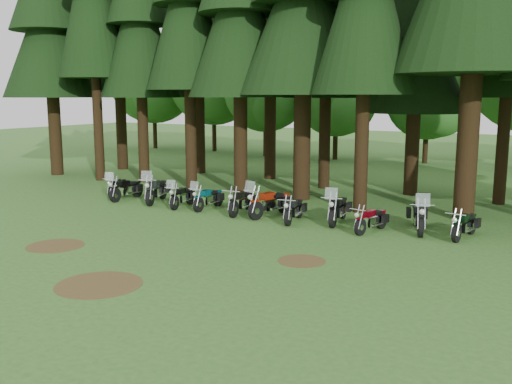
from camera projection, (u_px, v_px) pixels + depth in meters
The scene contains 26 objects.
ground at pixel (169, 244), 18.33m from camera, with size 120.00×120.00×0.00m, color #336125.
pine_front_0 at pixel (48, 8), 32.72m from camera, with size 5.49×5.49×16.17m.
pine_back_0 at pixel (116, 4), 35.21m from camera, with size 5.00×5.00×17.21m.
pine_back_1 at pixel (198, 9), 33.51m from camera, with size 4.52×4.52×16.22m.
pine_back_2 at pixel (271, 2), 31.09m from camera, with size 4.85×4.85×16.30m.
pine_back_4 at pixel (418, 17), 26.12m from camera, with size 4.94×4.94×13.78m.
decid_0 at pixel (155, 81), 49.87m from camera, with size 8.00×7.78×10.00m.
decid_1 at pixel (216, 81), 47.22m from camera, with size 7.91×7.69×9.88m.
decid_2 at pixel (268, 92), 43.74m from camera, with size 6.72×6.53×8.40m.
decid_3 at pixel (339, 98), 41.23m from camera, with size 6.12×5.95×7.65m.
decid_4 at pixel (431, 100), 39.09m from camera, with size 5.93×5.76×7.41m.
dirt_patch_0 at pixel (55, 246), 18.15m from camera, with size 1.80×1.80×0.01m, color #4C3D1E.
dirt_patch_1 at pixel (302, 261), 16.48m from camera, with size 1.40×1.40×0.01m, color #4C3D1E.
dirt_patch_2 at pixel (99, 285), 14.44m from camera, with size 2.20×2.20×0.01m, color #4C3D1E.
motorcycle_0 at pixel (117, 187), 26.96m from camera, with size 0.98×1.98×1.28m.
motorcycle_1 at pixel (126, 190), 26.06m from camera, with size 0.44×2.22×1.40m.
motorcycle_2 at pixel (156, 191), 25.37m from camera, with size 1.20×2.44×1.58m.
motorcycle_3 at pixel (182, 197), 24.37m from camera, with size 0.64×2.08×1.31m.
motorcycle_4 at pixel (208, 199), 23.90m from camera, with size 0.39×2.08×1.31m.
motorcycle_5 at pixel (242, 202), 22.98m from camera, with size 0.49×2.27×0.93m.
motorcycle_6 at pixel (270, 204), 22.41m from camera, with size 0.85×2.46×1.55m.
motorcycle_7 at pixel (294, 210), 21.52m from camera, with size 0.51×2.09×0.85m.
motorcycle_8 at pixel (338, 210), 21.28m from camera, with size 0.70×2.42×1.52m.
motorcycle_9 at pixel (371, 221), 19.92m from camera, with size 0.54×1.94×0.80m.
motorcycle_10 at pixel (418, 217), 19.98m from camera, with size 1.14×2.42×1.56m.
motorcycle_11 at pixel (465, 226), 19.06m from camera, with size 0.42×2.05×0.84m.
Camera 1 is at (11.50, -13.85, 4.76)m, focal length 40.00 mm.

